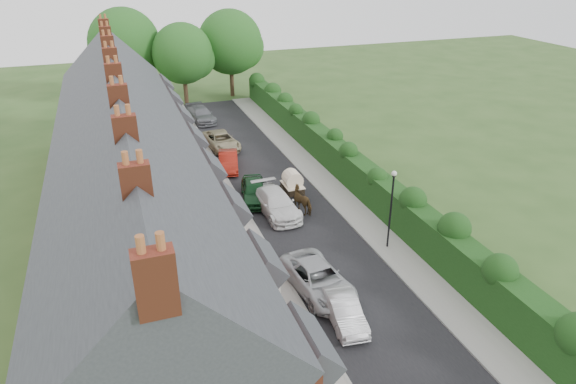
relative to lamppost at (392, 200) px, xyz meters
name	(u,v)px	position (x,y,z in m)	size (l,w,h in m)	color
ground	(368,297)	(-3.40, -4.00, -3.30)	(140.00, 140.00, 0.00)	#2D4C1E
road	(289,208)	(-3.90, 7.00, -3.29)	(6.00, 58.00, 0.02)	black
pavement_hedge_side	(342,199)	(0.20, 7.00, -3.24)	(2.20, 58.00, 0.12)	gray
pavement_house_side	(237,216)	(-7.75, 7.00, -3.24)	(1.70, 58.00, 0.12)	gray
kerb_hedge_side	(329,201)	(-0.85, 7.00, -3.23)	(0.18, 58.00, 0.13)	gray
kerb_house_side	(248,214)	(-6.95, 7.00, -3.23)	(0.18, 58.00, 0.13)	gray
hedge	(365,176)	(2.00, 7.00, -1.70)	(2.10, 58.00, 2.85)	#153711
terrace_row	(131,176)	(-14.27, 5.98, 1.18)	(9.05, 40.50, 11.50)	brown
garden_wall_row	(225,220)	(-8.75, 6.00, -2.84)	(0.35, 40.35, 1.10)	brown
lamppost	(392,200)	(0.00, 0.00, 0.00)	(0.32, 0.32, 5.16)	black
tree_far_left	(186,55)	(-6.05, 36.08, 2.41)	(7.14, 6.80, 9.29)	#332316
tree_far_right	(233,43)	(-0.01, 38.08, 3.02)	(7.98, 7.60, 10.31)	#332316
tree_far_back	(128,45)	(-11.99, 39.08, 3.32)	(8.40, 8.00, 10.82)	#332316
car_silver_a	(343,310)	(-5.45, -5.28, -2.63)	(1.40, 4.03, 1.33)	#B5B6BA
car_silver_b	(318,279)	(-5.69, -2.60, -2.54)	(2.51, 5.45, 1.51)	#B1B5B9
car_white	(276,203)	(-5.02, 6.60, -2.51)	(2.22, 5.45, 1.58)	white
car_green	(254,191)	(-5.89, 9.05, -2.51)	(1.85, 4.59, 1.56)	#103518
car_red	(228,161)	(-6.31, 15.37, -2.57)	(1.53, 4.39, 1.45)	maroon
car_beige	(221,141)	(-5.78, 20.38, -2.57)	(2.42, 5.25, 1.46)	tan
car_grey	(201,115)	(-5.99, 29.00, -2.55)	(2.10, 5.16, 1.50)	slate
horse	(303,200)	(-3.14, 6.25, -2.42)	(0.95, 2.08, 1.76)	#433118
horse_cart	(292,183)	(-3.14, 8.49, -2.05)	(1.37, 3.02, 2.18)	black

